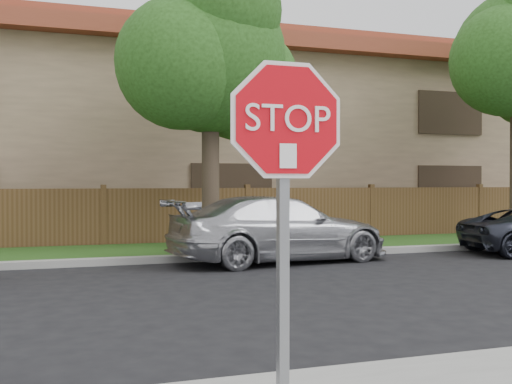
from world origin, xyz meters
name	(u,v)px	position (x,y,z in m)	size (l,w,h in m)	color
far_curb	(114,261)	(0.00, 8.15, 0.07)	(70.00, 0.30, 0.15)	gray
grass_strip	(108,253)	(0.00, 9.80, 0.06)	(70.00, 3.00, 0.12)	#1E4714
fence	(104,219)	(0.00, 11.40, 0.80)	(70.00, 0.12, 1.60)	#4F351C
apartment_building	(92,132)	(0.00, 17.00, 3.53)	(35.20, 9.20, 7.20)	#876F53
tree_mid	(212,57)	(2.52, 9.57, 4.87)	(4.80, 3.90, 7.35)	#382B21
stop_sign	(285,172)	(0.20, -1.48, 1.83)	(1.01, 0.13, 2.55)	gray
sedan_right	(280,229)	(3.53, 7.50, 0.73)	(2.04, 5.01, 1.45)	#B1B2B9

